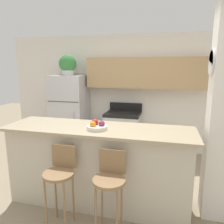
% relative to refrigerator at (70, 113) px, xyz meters
% --- Properties ---
extents(ground_plane, '(14.00, 14.00, 0.00)m').
position_rel_refrigerator_xyz_m(ground_plane, '(1.26, -1.82, -0.84)').
color(ground_plane, gray).
extents(wall_back, '(5.60, 0.38, 2.55)m').
position_rel_refrigerator_xyz_m(wall_back, '(1.41, 0.30, 0.61)').
color(wall_back, white).
rests_on(wall_back, ground_plane).
extents(pillar_right, '(0.38, 0.32, 2.55)m').
position_rel_refrigerator_xyz_m(pillar_right, '(2.79, -1.71, 0.44)').
color(pillar_right, white).
rests_on(pillar_right, ground_plane).
extents(counter_bar, '(2.51, 0.74, 1.08)m').
position_rel_refrigerator_xyz_m(counter_bar, '(1.26, -1.82, -0.29)').
color(counter_bar, beige).
rests_on(counter_bar, ground_plane).
extents(refrigerator, '(0.75, 0.64, 1.68)m').
position_rel_refrigerator_xyz_m(refrigerator, '(0.00, 0.00, 0.00)').
color(refrigerator, silver).
rests_on(refrigerator, ground_plane).
extents(stove_range, '(0.73, 0.64, 1.07)m').
position_rel_refrigerator_xyz_m(stove_range, '(1.24, 0.00, -0.38)').
color(stove_range, silver).
rests_on(stove_range, ground_plane).
extents(bar_stool_left, '(0.36, 0.36, 0.96)m').
position_rel_refrigerator_xyz_m(bar_stool_left, '(0.96, -2.35, -0.20)').
color(bar_stool_left, olive).
rests_on(bar_stool_left, ground_plane).
extents(bar_stool_right, '(0.36, 0.36, 0.96)m').
position_rel_refrigerator_xyz_m(bar_stool_right, '(1.56, -2.35, -0.20)').
color(bar_stool_right, olive).
rests_on(bar_stool_right, ground_plane).
extents(potted_plant_on_fridge, '(0.38, 0.38, 0.44)m').
position_rel_refrigerator_xyz_m(potted_plant_on_fridge, '(-0.00, 0.00, 1.07)').
color(potted_plant_on_fridge, silver).
rests_on(potted_plant_on_fridge, refrigerator).
extents(fruit_bowl, '(0.26, 0.26, 0.12)m').
position_rel_refrigerator_xyz_m(fruit_bowl, '(1.28, -1.91, 0.29)').
color(fruit_bowl, silver).
rests_on(fruit_bowl, counter_bar).
extents(trash_bin, '(0.28, 0.28, 0.38)m').
position_rel_refrigerator_xyz_m(trash_bin, '(0.60, -0.21, -0.65)').
color(trash_bin, '#59595B').
rests_on(trash_bin, ground_plane).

